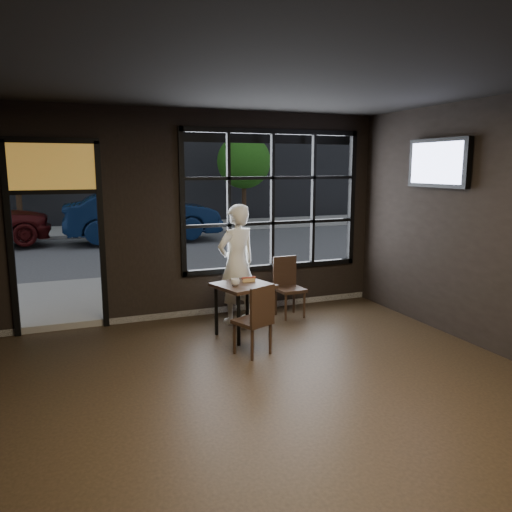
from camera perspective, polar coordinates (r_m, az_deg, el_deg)
name	(u,v)px	position (r m, az deg, el deg)	size (l,w,h in m)	color
floor	(301,414)	(5.07, 5.17, -17.55)	(6.00, 7.00, 0.02)	black
ceiling	(307,64)	(4.57, 5.86, 21.04)	(6.00, 7.00, 0.02)	black
window_frame	(272,201)	(8.19, 1.88, 6.34)	(3.06, 0.12, 2.28)	black
stained_transom	(52,166)	(7.50, -22.27, 9.46)	(1.20, 0.06, 0.70)	orange
street_asphalt	(100,212)	(28.17, -17.36, 4.87)	(60.00, 41.00, 0.04)	#545456
building_across	(94,61)	(27.56, -18.07, 20.46)	(28.00, 12.00, 15.00)	#5B5956
cafe_table	(243,310)	(6.99, -1.48, -6.17)	(0.70, 0.70, 0.75)	black
chair_near	(252,319)	(6.31, -0.42, -7.23)	(0.40, 0.40, 0.91)	black
chair_window	(290,287)	(7.88, 3.91, -3.61)	(0.41, 0.41, 0.94)	black
man	(237,264)	(7.53, -2.23, -0.90)	(0.66, 0.43, 1.80)	white
hotdog	(249,280)	(7.03, -0.86, -2.71)	(0.20, 0.08, 0.06)	tan
cup	(235,282)	(6.79, -2.40, -3.01)	(0.12, 0.12, 0.10)	silver
tv	(438,163)	(7.53, 20.13, 9.95)	(0.13, 1.16, 0.68)	black
navy_car	(143,214)	(16.03, -12.79, 4.67)	(1.65, 4.74, 1.56)	black
tree_left	(15,156)	(19.34, -25.81, 10.27)	(2.26, 2.26, 3.86)	#332114
tree_right	(244,162)	(19.89, -1.39, 10.71)	(2.11, 2.11, 3.60)	#332114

